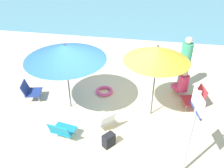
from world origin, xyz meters
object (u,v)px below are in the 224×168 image
at_px(warning_sign, 193,123).
at_px(person_a, 185,63).
at_px(beach_bag, 109,140).
at_px(beach_chair_d, 104,119).
at_px(beach_chair_a, 196,98).
at_px(person_b, 182,83).
at_px(swim_ring, 104,91).
at_px(umbrella_yellow, 157,54).
at_px(beach_chair_c, 62,130).
at_px(umbrella_blue, 65,52).
at_px(beach_chair_b, 30,90).

bearing_deg(warning_sign, person_a, 74.55).
bearing_deg(beach_bag, beach_chair_d, 111.54).
height_order(beach_chair_a, person_a, person_a).
xyz_separation_m(person_b, swim_ring, (-2.39, -0.27, -0.40)).
height_order(umbrella_yellow, beach_chair_c, umbrella_yellow).
bearing_deg(beach_chair_c, beach_chair_d, -47.95).
bearing_deg(umbrella_blue, beach_chair_a, 10.71).
bearing_deg(beach_chair_b, person_b, -1.21).
distance_m(beach_chair_a, beach_chair_c, 3.92).
bearing_deg(warning_sign, beach_chair_d, 138.38).
bearing_deg(beach_chair_d, person_b, -96.26).
bearing_deg(beach_chair_d, beach_chair_c, 73.21).
xyz_separation_m(beach_chair_c, warning_sign, (2.88, -0.48, 1.10)).
distance_m(umbrella_yellow, beach_bag, 2.41).
bearing_deg(beach_chair_a, beach_bag, 28.22).
height_order(beach_chair_c, person_a, person_a).
bearing_deg(swim_ring, beach_bag, -75.60).
height_order(beach_chair_b, beach_chair_d, beach_chair_b).
height_order(warning_sign, swim_ring, warning_sign).
bearing_deg(person_b, warning_sign, 142.07).
relative_size(beach_chair_a, warning_sign, 0.33).
xyz_separation_m(beach_chair_c, person_a, (3.04, 2.95, 0.60)).
xyz_separation_m(beach_chair_a, warning_sign, (-0.49, -2.48, 1.10)).
bearing_deg(beach_bag, person_a, 57.81).
relative_size(warning_sign, beach_bag, 6.10).
distance_m(beach_chair_d, warning_sign, 2.48).
xyz_separation_m(beach_chair_a, person_a, (-0.33, 0.96, 0.59)).
height_order(person_b, beach_bag, person_b).
distance_m(person_a, swim_ring, 2.68).
relative_size(swim_ring, beach_bag, 1.61).
bearing_deg(beach_chair_a, person_b, -65.89).
xyz_separation_m(person_b, beach_bag, (-1.82, -2.48, -0.28)).
bearing_deg(beach_chair_a, person_a, -85.18).
height_order(beach_chair_a, swim_ring, beach_chair_a).
relative_size(umbrella_blue, umbrella_yellow, 1.03).
xyz_separation_m(beach_chair_b, swim_ring, (2.15, 0.74, -0.26)).
bearing_deg(umbrella_blue, umbrella_yellow, 2.10).
height_order(beach_chair_c, person_b, person_b).
xyz_separation_m(swim_ring, beach_bag, (0.57, -2.22, 0.12)).
height_order(beach_chair_a, beach_chair_c, beach_chair_a).
distance_m(umbrella_blue, person_a, 3.76).
bearing_deg(beach_chair_b, umbrella_blue, -20.33).
distance_m(beach_chair_b, beach_chair_c, 2.13).
distance_m(umbrella_yellow, warning_sign, 2.08).
bearing_deg(beach_chair_a, beach_chair_d, 15.88).
xyz_separation_m(umbrella_yellow, beach_chair_d, (-1.19, -0.81, -1.59)).
bearing_deg(beach_chair_c, beach_chair_a, -49.37).
relative_size(person_a, beach_bag, 5.12).
bearing_deg(swim_ring, beach_chair_d, -78.37).
bearing_deg(warning_sign, swim_ring, 117.45).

